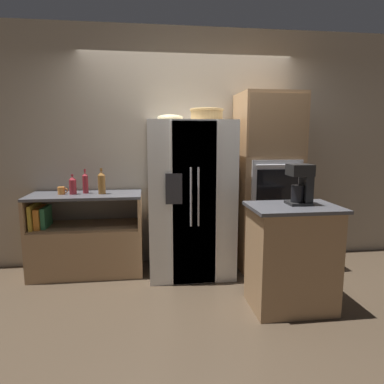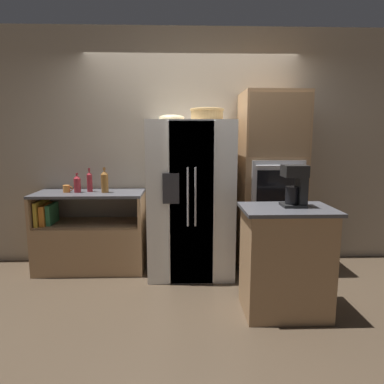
# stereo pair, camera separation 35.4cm
# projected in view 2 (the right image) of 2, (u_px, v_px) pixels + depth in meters

# --- Properties ---
(ground_plane) EXTENTS (20.00, 20.00, 0.00)m
(ground_plane) POSITION_uv_depth(u_px,v_px,m) (193.00, 272.00, 3.93)
(ground_plane) COLOR #4C3D2D
(wall_back) EXTENTS (12.00, 0.06, 2.80)m
(wall_back) POSITION_uv_depth(u_px,v_px,m) (192.00, 148.00, 4.18)
(wall_back) COLOR tan
(wall_back) RESTS_ON ground_plane
(counter_left) EXTENTS (1.22, 0.57, 0.91)m
(counter_left) POSITION_uv_depth(u_px,v_px,m) (91.00, 241.00, 3.99)
(counter_left) COLOR #A87F56
(counter_left) RESTS_ON ground_plane
(refrigerator) EXTENTS (0.92, 0.82, 1.71)m
(refrigerator) POSITION_uv_depth(u_px,v_px,m) (190.00, 198.00, 3.84)
(refrigerator) COLOR white
(refrigerator) RESTS_ON ground_plane
(wall_oven) EXTENTS (0.69, 0.68, 2.03)m
(wall_oven) POSITION_uv_depth(u_px,v_px,m) (270.00, 183.00, 3.93)
(wall_oven) COLOR #A87F56
(wall_oven) RESTS_ON ground_plane
(island_counter) EXTENTS (0.77, 0.55, 0.94)m
(island_counter) POSITION_uv_depth(u_px,v_px,m) (285.00, 260.00, 2.97)
(island_counter) COLOR #A87F56
(island_counter) RESTS_ON ground_plane
(wicker_basket) EXTENTS (0.36, 0.36, 0.12)m
(wicker_basket) POSITION_uv_depth(u_px,v_px,m) (207.00, 114.00, 3.63)
(wicker_basket) COLOR tan
(wicker_basket) RESTS_ON refrigerator
(fruit_bowl) EXTENTS (0.28, 0.28, 0.07)m
(fruit_bowl) POSITION_uv_depth(u_px,v_px,m) (172.00, 118.00, 3.77)
(fruit_bowl) COLOR beige
(fruit_bowl) RESTS_ON refrigerator
(bottle_tall) EXTENTS (0.06, 0.06, 0.27)m
(bottle_tall) POSITION_uv_depth(u_px,v_px,m) (90.00, 181.00, 3.92)
(bottle_tall) COLOR maroon
(bottle_tall) RESTS_ON counter_left
(bottle_short) EXTENTS (0.08, 0.08, 0.22)m
(bottle_short) POSITION_uv_depth(u_px,v_px,m) (77.00, 184.00, 3.87)
(bottle_short) COLOR maroon
(bottle_short) RESTS_ON counter_left
(bottle_wide) EXTENTS (0.08, 0.08, 0.29)m
(bottle_wide) POSITION_uv_depth(u_px,v_px,m) (105.00, 181.00, 3.86)
(bottle_wide) COLOR brown
(bottle_wide) RESTS_ON counter_left
(mug) EXTENTS (0.11, 0.08, 0.08)m
(mug) POSITION_uv_depth(u_px,v_px,m) (67.00, 189.00, 3.89)
(mug) COLOR orange
(mug) RESTS_ON counter_left
(coffee_maker) EXTENTS (0.20, 0.19, 0.36)m
(coffee_maker) POSITION_uv_depth(u_px,v_px,m) (297.00, 184.00, 2.91)
(coffee_maker) COLOR black
(coffee_maker) RESTS_ON island_counter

